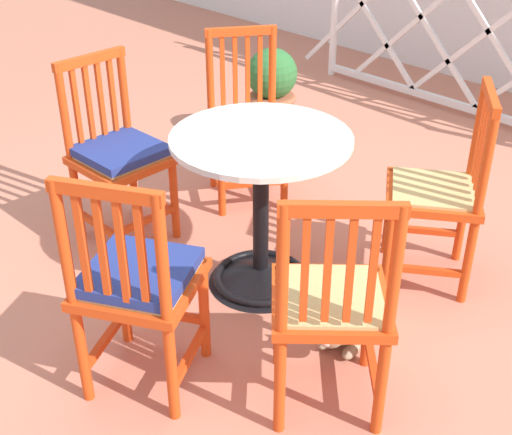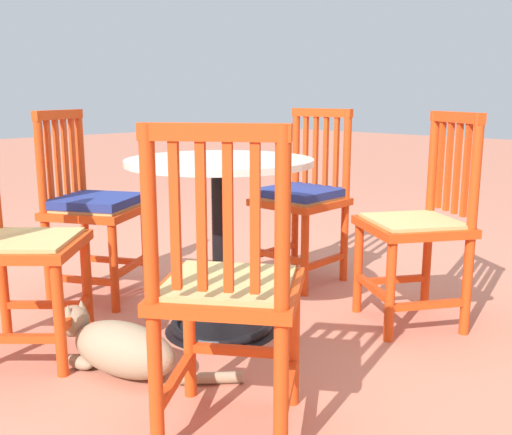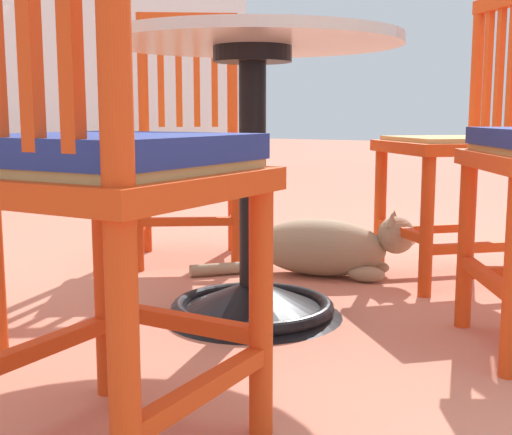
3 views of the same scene
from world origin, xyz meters
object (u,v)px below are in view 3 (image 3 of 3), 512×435
at_px(cafe_table, 253,211).
at_px(orange_chair_facing_out, 462,146).
at_px(orange_chair_near_fence, 188,142).
at_px(tabby_cat, 331,248).
at_px(orange_chair_at_corner, 98,174).

distance_m(cafe_table, orange_chair_facing_out, 0.79).
xyz_separation_m(orange_chair_near_fence, tabby_cat, (0.02, -0.58, -0.34)).
height_order(orange_chair_facing_out, tabby_cat, orange_chair_facing_out).
bearing_deg(tabby_cat, orange_chair_near_fence, 91.83).
distance_m(cafe_table, orange_chair_near_fence, 0.80).
distance_m(orange_chair_facing_out, tabby_cat, 0.53).
relative_size(orange_chair_at_corner, tabby_cat, 1.35).
distance_m(cafe_table, tabby_cat, 0.56).
xyz_separation_m(orange_chair_facing_out, orange_chair_near_fence, (-0.19, 0.95, 0.00)).
distance_m(orange_chair_at_corner, tabby_cat, 1.36).
relative_size(cafe_table, orange_chair_near_fence, 0.83).
relative_size(cafe_table, tabby_cat, 1.13).
relative_size(orange_chair_at_corner, orange_chair_near_fence, 1.00).
relative_size(cafe_table, orange_chair_facing_out, 0.83).
xyz_separation_m(orange_chair_at_corner, tabby_cat, (1.29, 0.23, -0.35)).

